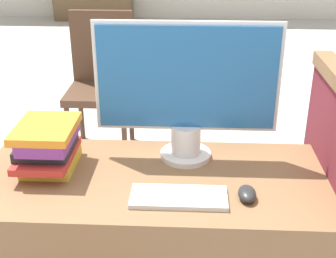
# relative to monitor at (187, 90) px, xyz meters

# --- Properties ---
(carrel_divider) EXTENTS (0.07, 0.66, 1.10)m
(carrel_divider) POSITION_rel_monitor_xyz_m (0.52, -0.10, -0.45)
(carrel_divider) COLOR maroon
(carrel_divider) RESTS_ON ground_plane
(monitor) EXTENTS (0.65, 0.19, 0.51)m
(monitor) POSITION_rel_monitor_xyz_m (0.00, 0.00, 0.00)
(monitor) COLOR silver
(monitor) RESTS_ON desk
(keyboard) EXTENTS (0.31, 0.13, 0.02)m
(keyboard) POSITION_rel_monitor_xyz_m (-0.02, -0.29, -0.26)
(keyboard) COLOR silver
(keyboard) RESTS_ON desk
(mouse) EXTENTS (0.06, 0.09, 0.04)m
(mouse) POSITION_rel_monitor_xyz_m (0.20, -0.28, -0.25)
(mouse) COLOR #262626
(mouse) RESTS_ON desk
(book_stack) EXTENTS (0.20, 0.27, 0.17)m
(book_stack) POSITION_rel_monitor_xyz_m (-0.48, -0.11, -0.18)
(book_stack) COLOR gold
(book_stack) RESTS_ON desk
(far_chair) EXTENTS (0.44, 0.44, 0.97)m
(far_chair) POSITION_rel_monitor_xyz_m (-0.62, 1.55, -0.48)
(far_chair) COLOR #4C3323
(far_chair) RESTS_ON ground_plane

